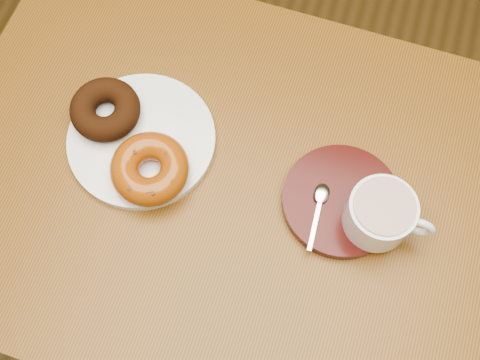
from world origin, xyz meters
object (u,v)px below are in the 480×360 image
(donut_plate, at_px, (142,140))
(coffee_cup, at_px, (381,214))
(saucer, at_px, (341,201))
(cafe_table, at_px, (228,210))

(donut_plate, relative_size, coffee_cup, 1.81)
(donut_plate, xyz_separation_m, coffee_cup, (0.34, -0.03, 0.04))
(donut_plate, xyz_separation_m, saucer, (0.29, -0.01, 0.00))
(donut_plate, distance_m, saucer, 0.29)
(cafe_table, bearing_deg, saucer, 7.13)
(saucer, distance_m, coffee_cup, 0.07)
(cafe_table, bearing_deg, coffee_cup, 0.80)
(cafe_table, bearing_deg, donut_plate, 171.56)
(cafe_table, height_order, saucer, saucer)
(donut_plate, bearing_deg, cafe_table, -10.17)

